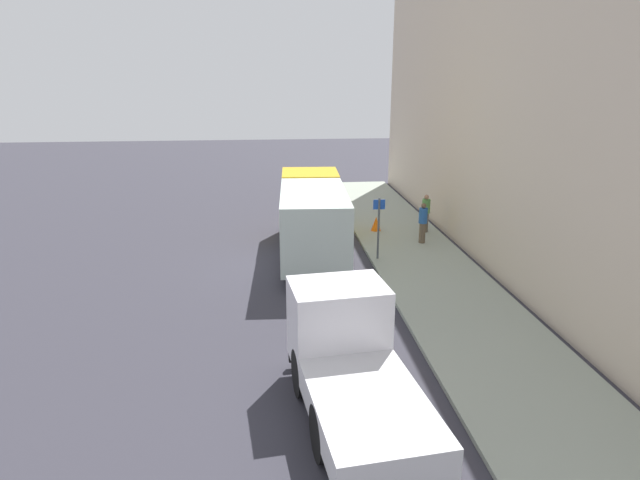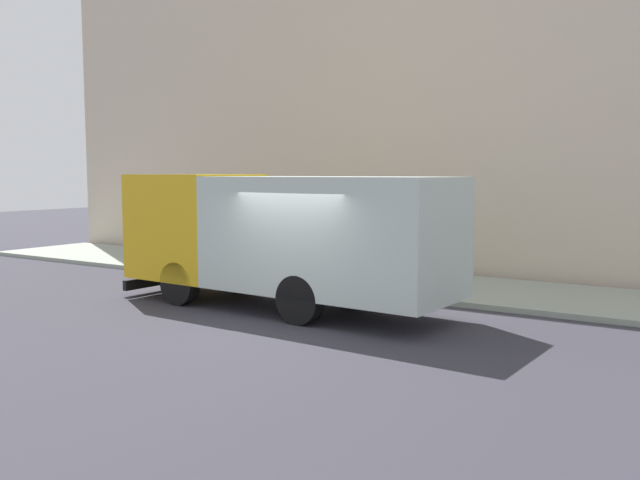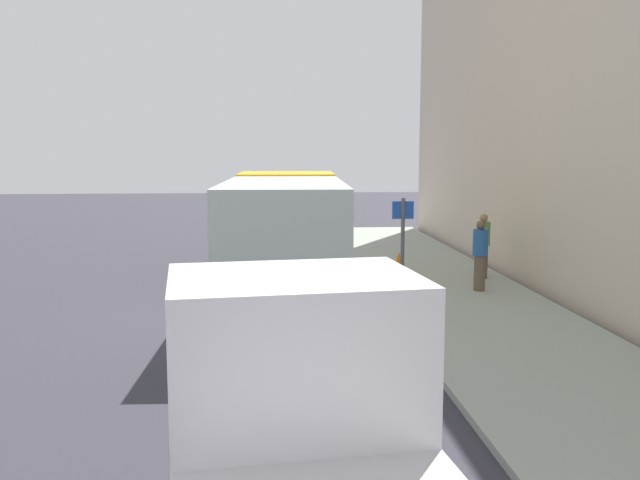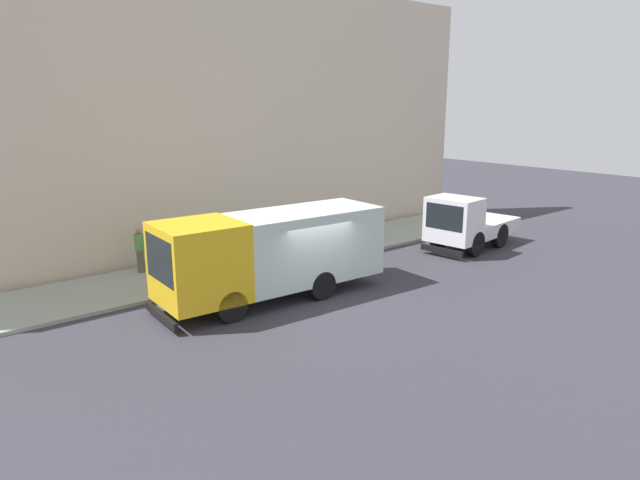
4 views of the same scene
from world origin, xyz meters
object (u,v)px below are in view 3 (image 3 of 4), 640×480
object	(u,v)px
traffic_cone_orange	(399,264)
pedestrian_walking	(483,244)
small_flatbed_truck	(317,474)
pedestrian_standing	(480,254)
large_utility_truck	(285,234)
street_sign_post	(403,244)

from	to	relation	value
traffic_cone_orange	pedestrian_walking	bearing A→B (deg)	-11.51
small_flatbed_truck	pedestrian_standing	distance (m)	11.86
large_utility_truck	small_flatbed_truck	distance (m)	10.09
small_flatbed_truck	traffic_cone_orange	world-z (taller)	small_flatbed_truck
large_utility_truck	pedestrian_standing	size ratio (longest dim) A/B	4.68
traffic_cone_orange	street_sign_post	distance (m)	3.96
large_utility_truck	pedestrian_walking	world-z (taller)	large_utility_truck
traffic_cone_orange	pedestrian_standing	bearing A→B (deg)	-52.25
street_sign_post	small_flatbed_truck	bearing A→B (deg)	-105.17
small_flatbed_truck	street_sign_post	size ratio (longest dim) A/B	2.22
pedestrian_standing	pedestrian_walking	bearing A→B (deg)	32.82
pedestrian_standing	traffic_cone_orange	world-z (taller)	pedestrian_standing
large_utility_truck	pedestrian_standing	world-z (taller)	large_utility_truck
small_flatbed_truck	pedestrian_walking	bearing A→B (deg)	60.60
small_flatbed_truck	street_sign_post	world-z (taller)	street_sign_post
large_utility_truck	pedestrian_standing	xyz separation A→B (m)	(4.59, 0.82, -0.62)
pedestrian_walking	pedestrian_standing	world-z (taller)	pedestrian_walking
traffic_cone_orange	street_sign_post	xyz separation A→B (m)	(-0.69, -3.75, 1.07)
pedestrian_standing	small_flatbed_truck	bearing A→B (deg)	-150.15
large_utility_truck	pedestrian_standing	distance (m)	4.70
large_utility_truck	traffic_cone_orange	xyz separation A→B (m)	(3.07, 2.79, -1.18)
small_flatbed_truck	pedestrian_walking	xyz separation A→B (m)	(5.25, 12.44, -0.13)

